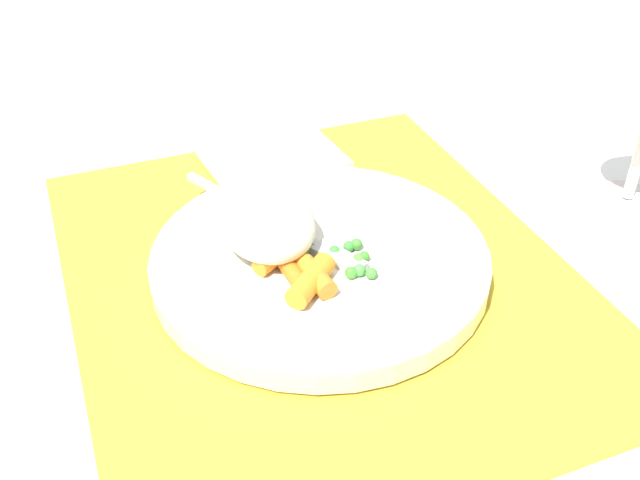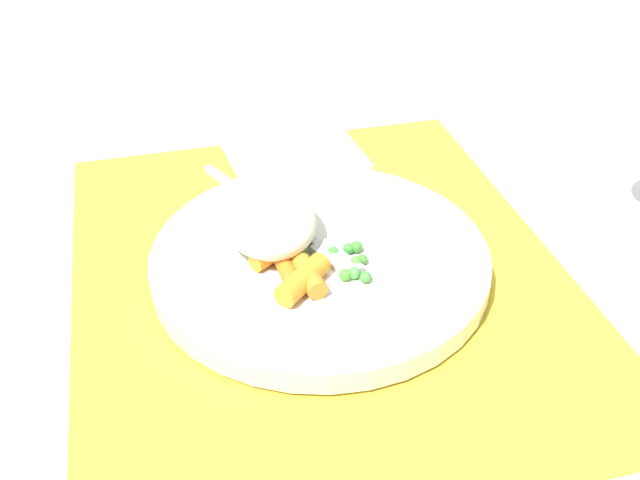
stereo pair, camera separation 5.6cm
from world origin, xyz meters
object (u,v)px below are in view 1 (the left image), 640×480
Objects in this scene: plate at (320,260)px; napkin at (273,158)px; fork at (286,229)px; rice_mound at (266,221)px; carrot_portion at (302,272)px.

plate is 2.11× the size of napkin.
plate is 0.17m from napkin.
napkin is at bearing 165.77° from fork.
fork is 0.14m from napkin.
rice_mound is 0.79× the size of napkin.
carrot_portion is 0.21m from napkin.
carrot_portion is at bearing 10.30° from rice_mound.
rice_mound is 0.03m from fork.
carrot_portion is 0.65× the size of napkin.
fork is at bearing 171.08° from carrot_portion.
rice_mound is 1.21× the size of carrot_portion.
fork is at bearing 114.64° from rice_mound.
carrot_portion is at bearing -12.63° from napkin.
plate is 1.42× the size of fork.
plate is 0.05m from rice_mound.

